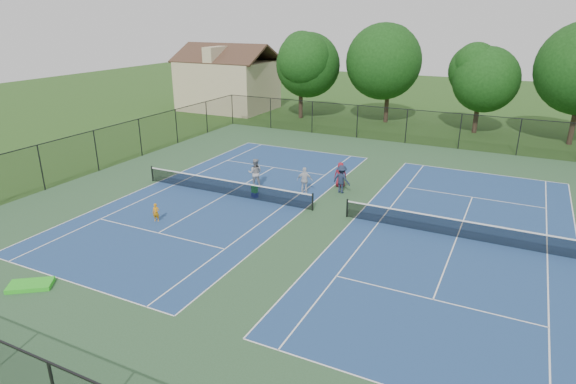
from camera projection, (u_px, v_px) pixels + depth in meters
The scene contains 17 objects.
ground at pixel (329, 214), 27.45m from camera, with size 140.00×140.00×0.00m, color #234716.
court_pad at pixel (329, 214), 27.45m from camera, with size 36.00×36.00×0.01m, color #2C4E2C.
tennis_court_left at pixel (226, 193), 30.33m from camera, with size 12.00×23.83×1.07m.
tennis_court_right at pixel (457, 236), 24.49m from camera, with size 12.00×23.83×1.07m.
perimeter_fence at pixel (330, 187), 26.89m from camera, with size 36.08×36.08×3.02m.
tree_back_a at pixel (301, 61), 50.95m from camera, with size 6.80×6.80×9.15m.
tree_back_b at pixel (390, 58), 48.69m from camera, with size 7.60×7.60×10.03m.
tree_back_c at pixel (482, 75), 44.48m from camera, with size 6.00×6.00×8.40m.
clapboard_house at pixel (228, 83), 56.99m from camera, with size 10.80×8.10×7.65m.
child_player at pixel (156, 213), 26.27m from camera, with size 0.38×0.25×1.03m, color orange.
instructor at pixel (255, 173), 31.41m from camera, with size 0.94×0.73×1.92m, color #9D9C9F.
bystander_a at pixel (305, 180), 30.36m from camera, with size 1.00×0.42×1.70m, color silver.
bystander_b at pixel (342, 179), 30.39m from camera, with size 1.17×0.68×1.82m, color #1B263C.
bystander_c at pixel (340, 175), 31.49m from camera, with size 0.81×0.53×1.66m, color maroon.
ball_crate at pixel (255, 195), 29.88m from camera, with size 0.38×0.27×0.32m, color #152C97.
ball_hopper at pixel (255, 189), 29.75m from camera, with size 0.34×0.26×0.43m, color green.
green_tarp at pixel (30, 285), 20.00m from camera, with size 1.72×0.94×0.18m, color green.
Camera 1 is at (9.14, -23.73, 10.66)m, focal length 30.00 mm.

